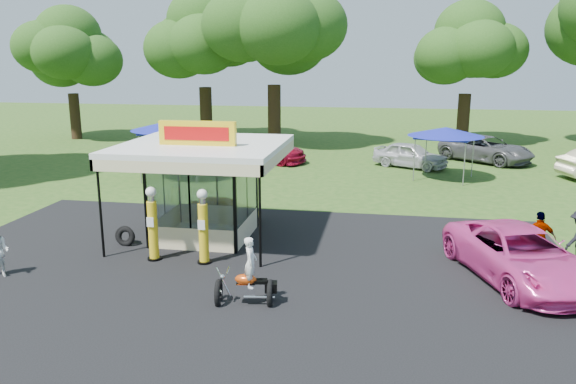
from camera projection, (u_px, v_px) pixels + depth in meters
name	position (u px, v px, depth m)	size (l,w,h in m)	color
ground	(220.00, 300.00, 14.74)	(120.00, 120.00, 0.00)	#264B17
asphalt_apron	(239.00, 272.00, 16.65)	(20.00, 14.00, 0.04)	black
gas_station_kiosk	(204.00, 189.00, 19.44)	(5.40, 5.40, 4.18)	white
gas_pump_left	(153.00, 226.00, 17.35)	(0.44, 0.44, 2.38)	black
gas_pump_right	(203.00, 229.00, 17.06)	(0.44, 0.44, 2.37)	black
motorcycle	(248.00, 278.00, 14.31)	(1.64, 0.96, 1.89)	black
spare_tires	(125.00, 236.00, 18.95)	(0.79, 0.47, 0.68)	black
a_frame_sign	(547.00, 283.00, 14.56)	(0.59, 0.61, 0.98)	#593819
kiosk_car	(223.00, 209.00, 21.86)	(1.13, 2.82, 0.96)	yellow
pink_sedan	(520.00, 255.00, 15.89)	(2.52, 5.46, 1.52)	#E33D99
spectator_east_b	(539.00, 238.00, 17.09)	(0.99, 0.41, 1.68)	gray
bg_car_a	(186.00, 149.00, 34.05)	(1.74, 4.99, 1.65)	silver
bg_car_b	(263.00, 149.00, 34.25)	(2.23, 5.47, 1.59)	maroon
bg_car_c	(410.00, 155.00, 32.46)	(1.73, 4.29, 1.46)	#BAB9BE
bg_car_d	(486.00, 149.00, 34.21)	(2.61, 5.67, 1.57)	#555457
tent_west	(173.00, 126.00, 29.19)	(4.38, 4.38, 3.06)	gray
tent_east	(446.00, 132.00, 29.02)	(3.89, 3.89, 2.72)	gray
oak_far_a	(70.00, 57.00, 42.79)	(8.33, 8.33, 9.88)	black
oak_far_b	(204.00, 46.00, 42.63)	(9.30, 9.30, 11.09)	black
oak_far_c	(274.00, 34.00, 39.01)	(10.44, 10.44, 12.31)	black
oak_far_d	(468.00, 55.00, 40.68)	(8.47, 8.47, 10.09)	black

